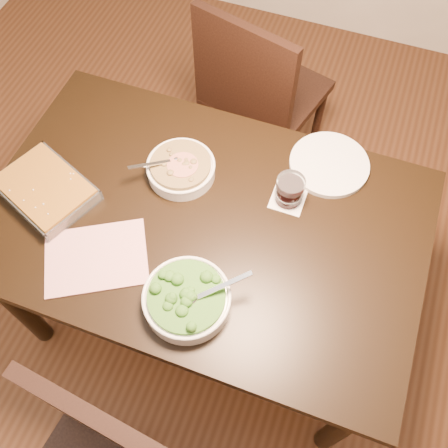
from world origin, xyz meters
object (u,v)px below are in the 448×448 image
table (204,234)px  broccoli_bowl (187,299)px  stew_bowl (181,168)px  chair_far (257,93)px  baking_dish (46,189)px  wine_tumbler (290,190)px  dinner_plate (329,164)px

table → broccoli_bowl: 0.31m
table → broccoli_bowl: broccoli_bowl is taller
stew_bowl → chair_far: (0.07, 0.64, -0.25)m
baking_dish → wine_tumbler: 0.78m
broccoli_bowl → dinner_plate: 0.67m
chair_far → stew_bowl: bearing=99.1°
wine_tumbler → chair_far: 0.74m
broccoli_bowl → wine_tumbler: wine_tumbler is taller
table → stew_bowl: stew_bowl is taller
wine_tumbler → chair_far: bearing=115.6°
broccoli_bowl → dinner_plate: size_ratio=0.95×
broccoli_bowl → wine_tumbler: size_ratio=2.54×
broccoli_bowl → dinner_plate: bearing=67.1°
chair_far → broccoli_bowl: bearing=111.9°
stew_bowl → baking_dish: (-0.38, -0.23, -0.00)m
stew_bowl → broccoli_bowl: 0.46m
table → wine_tumbler: 0.32m
broccoli_bowl → chair_far: (-0.13, 1.06, -0.25)m
stew_bowl → dinner_plate: (0.45, 0.20, -0.02)m
broccoli_bowl → wine_tumbler: (0.17, 0.44, 0.02)m
stew_bowl → chair_far: chair_far is taller
broccoli_bowl → chair_far: 1.10m
table → broccoli_bowl: (0.06, -0.28, 0.13)m
stew_bowl → baking_dish: stew_bowl is taller
chair_far → wine_tumbler: bearing=130.7°
baking_dish → chair_far: (0.45, 0.87, -0.24)m
broccoli_bowl → wine_tumbler: bearing=69.0°
broccoli_bowl → baking_dish: broccoli_bowl is taller
stew_bowl → broccoli_bowl: broccoli_bowl is taller
stew_bowl → wine_tumbler: bearing=3.7°
table → wine_tumbler: size_ratio=13.97×
dinner_plate → table: bearing=-133.4°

